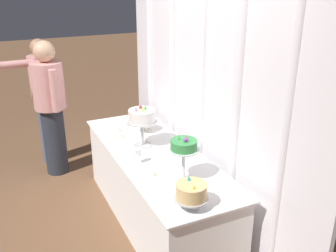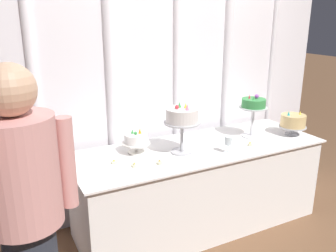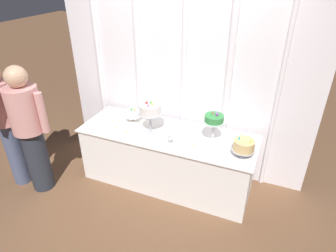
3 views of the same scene
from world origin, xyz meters
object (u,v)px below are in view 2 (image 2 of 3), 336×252
at_px(tealight_far_right, 250,145).
at_px(guest_man_pink_jacket, 26,214).
at_px(cake_display_rightmost, 293,122).
at_px(wine_glass, 228,141).
at_px(tealight_near_right, 160,163).
at_px(cake_display_midleft, 182,118).
at_px(tealight_far_left, 114,162).
at_px(tealight_near_left, 134,166).
at_px(cake_table, 199,186).
at_px(cake_display_leftmost, 136,140).
at_px(cake_display_midright, 253,107).

height_order(tealight_far_right, guest_man_pink_jacket, guest_man_pink_jacket).
relative_size(cake_display_rightmost, wine_glass, 1.79).
distance_m(tealight_near_right, guest_man_pink_jacket, 1.11).
xyz_separation_m(cake_display_midleft, tealight_far_left, (-0.55, 0.04, -0.28)).
xyz_separation_m(cake_display_rightmost, tealight_near_left, (-1.55, -0.01, -0.11)).
xyz_separation_m(cake_table, tealight_far_left, (-0.75, -0.01, 0.37)).
xyz_separation_m(cake_display_midleft, tealight_near_right, (-0.26, -0.13, -0.28)).
height_order(cake_display_rightmost, guest_man_pink_jacket, guest_man_pink_jacket).
height_order(cake_table, tealight_near_left, tealight_near_left).
bearing_deg(tealight_near_left, cake_display_leftmost, 64.82).
distance_m(cake_display_midleft, cake_display_rightmost, 1.13).
bearing_deg(wine_glass, tealight_far_right, 8.81).
bearing_deg(tealight_far_left, wine_glass, -13.50).
bearing_deg(tealight_far_right, tealight_near_right, 179.67).
distance_m(cake_display_rightmost, wine_glass, 0.80).
height_order(cake_display_midright, tealight_near_right, cake_display_midright).
height_order(cake_display_leftmost, cake_display_midright, cake_display_midright).
xyz_separation_m(tealight_far_right, guest_man_pink_jacket, (-1.81, -0.52, 0.12)).
distance_m(cake_display_leftmost, tealight_near_right, 0.31).
xyz_separation_m(cake_display_leftmost, tealight_near_left, (-0.12, -0.25, -0.10)).
distance_m(cake_display_midright, tealight_far_right, 0.36).
bearing_deg(tealight_far_right, cake_table, 155.33).
relative_size(cake_display_midright, wine_glass, 2.81).
xyz_separation_m(cake_display_midright, guest_man_pink_jacket, (-1.97, -0.71, -0.14)).
distance_m(cake_display_midright, tealight_near_left, 1.22).
bearing_deg(tealight_near_right, cake_display_rightmost, 2.24).
bearing_deg(tealight_far_left, guest_man_pink_jacket, -134.42).
bearing_deg(cake_table, tealight_near_left, -168.47).
bearing_deg(guest_man_pink_jacket, cake_display_leftmost, 41.94).
xyz_separation_m(tealight_near_left, tealight_near_right, (0.18, -0.04, 0.00)).
xyz_separation_m(tealight_near_right, tealight_far_right, (0.84, -0.00, 0.00)).
distance_m(wine_glass, guest_man_pink_jacket, 1.62).
distance_m(cake_display_leftmost, wine_glass, 0.73).
bearing_deg(cake_display_midleft, cake_table, 12.74).
relative_size(cake_display_midleft, tealight_near_left, 8.92).
bearing_deg(tealight_near_right, cake_display_midleft, 26.28).
bearing_deg(tealight_far_left, cake_display_rightmost, -3.85).
height_order(cake_table, cake_display_rightmost, cake_display_rightmost).
relative_size(tealight_far_left, tealight_far_right, 1.21).
relative_size(tealight_far_left, tealight_near_right, 0.97).
bearing_deg(cake_display_midright, cake_display_rightmost, -19.14).
xyz_separation_m(cake_display_rightmost, wine_glass, (-0.79, -0.10, -0.03)).
bearing_deg(tealight_far_right, cake_display_midright, 47.88).
relative_size(wine_glass, tealight_far_left, 3.07).
relative_size(cake_table, tealight_far_left, 47.83).
relative_size(cake_display_midleft, tealight_far_right, 11.10).
bearing_deg(cake_display_leftmost, tealight_near_right, -76.91).
xyz_separation_m(tealight_far_left, guest_man_pink_jacket, (-0.68, -0.69, 0.13)).
bearing_deg(wine_glass, tealight_near_left, 173.55).
bearing_deg(guest_man_pink_jacket, tealight_near_right, 28.42).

